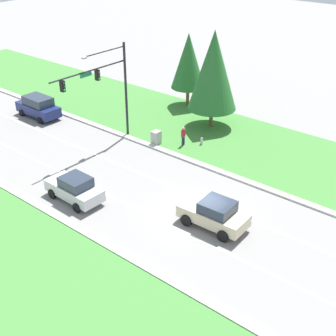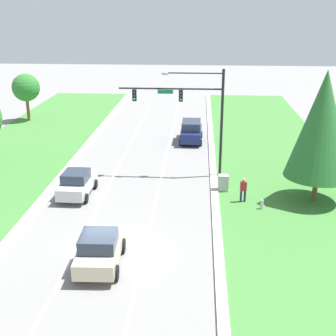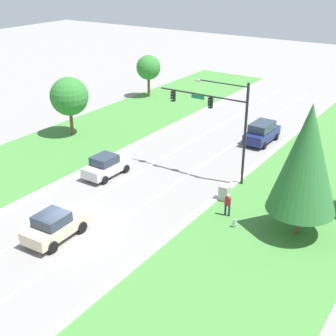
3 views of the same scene
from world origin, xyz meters
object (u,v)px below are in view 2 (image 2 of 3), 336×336
traffic_signal_mast (192,106)px  oak_far_left_tree (26,88)px  navy_suv (191,131)px  conifer_near_right_tree (322,125)px  utility_cabinet (223,183)px  fire_hydrant (262,205)px  champagne_sedan (100,249)px  silver_sedan (77,183)px  pedestrian (243,189)px

traffic_signal_mast → oak_far_left_tree: (-18.17, 16.04, -1.59)m
navy_suv → conifer_near_right_tree: conifer_near_right_tree is taller
navy_suv → utility_cabinet: 12.51m
conifer_near_right_tree → fire_hydrant: bearing=-156.2°
fire_hydrant → conifer_near_right_tree: conifer_near_right_tree is taller
champagne_sedan → traffic_signal_mast: bearing=70.3°
navy_suv → oak_far_left_tree: bearing=159.8°
traffic_signal_mast → champagne_sedan: bearing=-107.5°
silver_sedan → champagne_sedan: champagne_sedan is taller
fire_hydrant → oak_far_left_tree: (-22.68, 22.08, 3.32)m
champagne_sedan → utility_cabinet: champagne_sedan is taller
silver_sedan → utility_cabinet: silver_sedan is taller
silver_sedan → oak_far_left_tree: size_ratio=0.81×
champagne_sedan → oak_far_left_tree: (-14.01, 29.27, 2.77)m
pedestrian → oak_far_left_tree: (-21.59, 21.02, 2.73)m
pedestrian → oak_far_left_tree: oak_far_left_tree is taller
conifer_near_right_tree → pedestrian: bearing=-173.8°
silver_sedan → navy_suv: navy_suv is taller
champagne_sedan → pedestrian: champagne_sedan is taller
traffic_signal_mast → oak_far_left_tree: traffic_signal_mast is taller
fire_hydrant → conifer_near_right_tree: size_ratio=0.08×
traffic_signal_mast → pedestrian: 7.42m
champagne_sedan → conifer_near_right_tree: conifer_near_right_tree is taller
silver_sedan → champagne_sedan: size_ratio=0.98×
utility_cabinet → fire_hydrant: utility_cabinet is taller
oak_far_left_tree → traffic_signal_mast: bearing=-41.4°
oak_far_left_tree → utility_cabinet: bearing=-43.2°
traffic_signal_mast → fire_hydrant: traffic_signal_mast is taller
champagne_sedan → fire_hydrant: 11.28m
conifer_near_right_tree → oak_far_left_tree: conifer_near_right_tree is taller
silver_sedan → pedestrian: bearing=-1.3°
champagne_sedan → conifer_near_right_tree: (12.21, 8.76, 4.23)m
silver_sedan → conifer_near_right_tree: 16.14m
silver_sedan → champagne_sedan: (3.35, -8.75, 0.04)m
fire_hydrant → oak_far_left_tree: 31.83m
pedestrian → conifer_near_right_tree: 6.27m
silver_sedan → fire_hydrant: 12.13m
traffic_signal_mast → fire_hydrant: 8.99m
navy_suv → conifer_near_right_tree: size_ratio=0.54×
pedestrian → fire_hydrant: (1.08, -1.06, -0.59)m
traffic_signal_mast → navy_suv: bearing=91.3°
champagne_sedan → utility_cabinet: size_ratio=3.60×
silver_sedan → fire_hydrant: (12.02, -1.56, -0.52)m
silver_sedan → navy_suv: size_ratio=0.92×
utility_cabinet → silver_sedan: bearing=-172.0°
fire_hydrant → conifer_near_right_tree: 6.16m
utility_cabinet → fire_hydrant: 3.72m
silver_sedan → oak_far_left_tree: (-10.66, 20.52, 2.81)m
traffic_signal_mast → champagne_sedan: (-4.16, -13.23, -4.35)m
silver_sedan → fire_hydrant: size_ratio=5.98×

